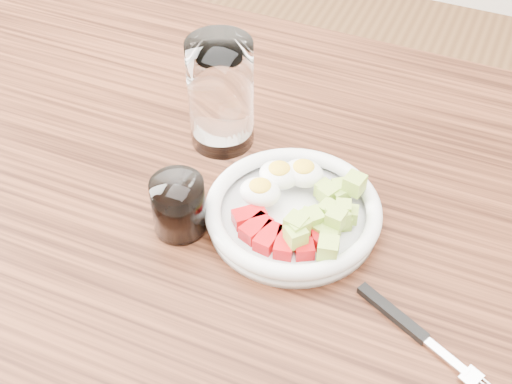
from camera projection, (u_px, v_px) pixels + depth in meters
dining_table at (260, 266)px, 0.98m from camera, size 1.50×0.90×0.77m
bowl at (294, 210)px, 0.89m from camera, size 0.22×0.22×0.06m
fork at (411, 328)px, 0.78m from camera, size 0.19×0.10×0.01m
water_glass at (221, 94)px, 0.96m from camera, size 0.09×0.09×0.16m
coffee_glass at (179, 206)px, 0.87m from camera, size 0.07×0.07×0.08m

